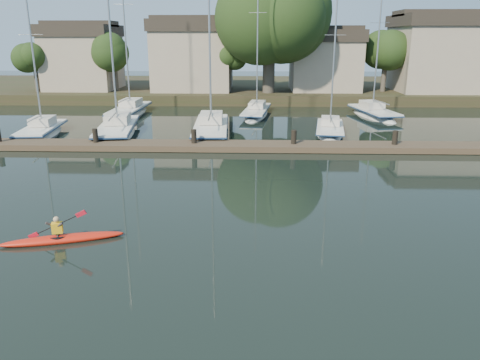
{
  "coord_description": "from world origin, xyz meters",
  "views": [
    {
      "loc": [
        0.69,
        -13.54,
        6.55
      ],
      "look_at": [
        0.12,
        3.8,
        1.2
      ],
      "focal_mm": 35.0,
      "sensor_mm": 36.0,
      "label": 1
    }
  ],
  "objects_px": {
    "kayak": "(62,237)",
    "dock": "(244,146)",
    "sailboat_0": "(43,138)",
    "sailboat_1": "(118,137)",
    "sailboat_3": "(330,136)",
    "sailboat_2": "(211,136)",
    "sailboat_6": "(256,117)",
    "sailboat_7": "(373,119)",
    "sailboat_5": "(130,116)"
  },
  "relations": [
    {
      "from": "sailboat_0",
      "to": "sailboat_3",
      "type": "distance_m",
      "value": 20.05
    },
    {
      "from": "kayak",
      "to": "sailboat_1",
      "type": "height_order",
      "value": "sailboat_1"
    },
    {
      "from": "sailboat_2",
      "to": "sailboat_6",
      "type": "bearing_deg",
      "value": 65.67
    },
    {
      "from": "kayak",
      "to": "sailboat_2",
      "type": "bearing_deg",
      "value": 63.37
    },
    {
      "from": "sailboat_6",
      "to": "sailboat_7",
      "type": "relative_size",
      "value": 1.09
    },
    {
      "from": "dock",
      "to": "sailboat_7",
      "type": "bearing_deg",
      "value": 49.39
    },
    {
      "from": "kayak",
      "to": "sailboat_1",
      "type": "xyz_separation_m",
      "value": [
        -3.22,
        17.77,
        -0.36
      ]
    },
    {
      "from": "sailboat_1",
      "to": "sailboat_3",
      "type": "xyz_separation_m",
      "value": [
        14.85,
        0.78,
        0.04
      ]
    },
    {
      "from": "sailboat_2",
      "to": "sailboat_5",
      "type": "bearing_deg",
      "value": 131.25
    },
    {
      "from": "dock",
      "to": "sailboat_2",
      "type": "height_order",
      "value": "sailboat_2"
    },
    {
      "from": "dock",
      "to": "sailboat_7",
      "type": "distance_m",
      "value": 16.52
    },
    {
      "from": "sailboat_5",
      "to": "sailboat_6",
      "type": "relative_size",
      "value": 1.08
    },
    {
      "from": "sailboat_3",
      "to": "sailboat_5",
      "type": "bearing_deg",
      "value": 162.45
    },
    {
      "from": "dock",
      "to": "sailboat_1",
      "type": "relative_size",
      "value": 2.19
    },
    {
      "from": "sailboat_1",
      "to": "sailboat_6",
      "type": "relative_size",
      "value": 1.08
    },
    {
      "from": "sailboat_0",
      "to": "sailboat_1",
      "type": "bearing_deg",
      "value": -2.35
    },
    {
      "from": "sailboat_7",
      "to": "dock",
      "type": "bearing_deg",
      "value": -140.93
    },
    {
      "from": "sailboat_6",
      "to": "kayak",
      "type": "bearing_deg",
      "value": -96.84
    },
    {
      "from": "sailboat_3",
      "to": "sailboat_5",
      "type": "relative_size",
      "value": 0.74
    },
    {
      "from": "sailboat_3",
      "to": "sailboat_6",
      "type": "relative_size",
      "value": 0.8
    },
    {
      "from": "sailboat_1",
      "to": "sailboat_2",
      "type": "xyz_separation_m",
      "value": [
        6.5,
        0.54,
        0.0
      ]
    },
    {
      "from": "sailboat_6",
      "to": "sailboat_2",
      "type": "bearing_deg",
      "value": -104.49
    },
    {
      "from": "sailboat_0",
      "to": "sailboat_3",
      "type": "relative_size",
      "value": 1.01
    },
    {
      "from": "sailboat_6",
      "to": "sailboat_3",
      "type": "bearing_deg",
      "value": -49.94
    },
    {
      "from": "kayak",
      "to": "sailboat_0",
      "type": "bearing_deg",
      "value": 99.32
    },
    {
      "from": "sailboat_3",
      "to": "sailboat_5",
      "type": "distance_m",
      "value": 18.05
    },
    {
      "from": "kayak",
      "to": "sailboat_2",
      "type": "distance_m",
      "value": 18.6
    },
    {
      "from": "kayak",
      "to": "sailboat_3",
      "type": "xyz_separation_m",
      "value": [
        11.64,
        18.55,
        -0.32
      ]
    },
    {
      "from": "dock",
      "to": "kayak",
      "type": "bearing_deg",
      "value": -112.92
    },
    {
      "from": "sailboat_2",
      "to": "sailboat_5",
      "type": "relative_size",
      "value": 1.06
    },
    {
      "from": "sailboat_0",
      "to": "sailboat_6",
      "type": "height_order",
      "value": "sailboat_6"
    },
    {
      "from": "sailboat_1",
      "to": "sailboat_7",
      "type": "height_order",
      "value": "sailboat_1"
    },
    {
      "from": "dock",
      "to": "sailboat_3",
      "type": "height_order",
      "value": "sailboat_3"
    },
    {
      "from": "dock",
      "to": "sailboat_0",
      "type": "relative_size",
      "value": 2.92
    },
    {
      "from": "kayak",
      "to": "sailboat_7",
      "type": "distance_m",
      "value": 30.79
    },
    {
      "from": "sailboat_0",
      "to": "sailboat_6",
      "type": "xyz_separation_m",
      "value": [
        14.85,
        9.12,
        0.02
      ]
    },
    {
      "from": "sailboat_2",
      "to": "sailboat_6",
      "type": "relative_size",
      "value": 1.15
    },
    {
      "from": "dock",
      "to": "sailboat_6",
      "type": "bearing_deg",
      "value": 86.59
    },
    {
      "from": "sailboat_3",
      "to": "sailboat_6",
      "type": "bearing_deg",
      "value": 131.46
    },
    {
      "from": "kayak",
      "to": "sailboat_6",
      "type": "height_order",
      "value": "sailboat_6"
    },
    {
      "from": "sailboat_0",
      "to": "sailboat_1",
      "type": "xyz_separation_m",
      "value": [
        5.16,
        0.43,
        -0.02
      ]
    },
    {
      "from": "sailboat_0",
      "to": "dock",
      "type": "bearing_deg",
      "value": -22.47
    },
    {
      "from": "sailboat_2",
      "to": "sailboat_7",
      "type": "height_order",
      "value": "sailboat_2"
    },
    {
      "from": "kayak",
      "to": "sailboat_0",
      "type": "distance_m",
      "value": 19.26
    },
    {
      "from": "sailboat_5",
      "to": "sailboat_6",
      "type": "xyz_separation_m",
      "value": [
        11.08,
        0.03,
        0.03
      ]
    },
    {
      "from": "kayak",
      "to": "sailboat_0",
      "type": "height_order",
      "value": "sailboat_0"
    },
    {
      "from": "sailboat_1",
      "to": "sailboat_6",
      "type": "height_order",
      "value": "sailboat_1"
    },
    {
      "from": "kayak",
      "to": "dock",
      "type": "height_order",
      "value": "kayak"
    },
    {
      "from": "kayak",
      "to": "sailboat_5",
      "type": "bearing_deg",
      "value": 83.42
    },
    {
      "from": "kayak",
      "to": "sailboat_7",
      "type": "bearing_deg",
      "value": 41.22
    }
  ]
}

